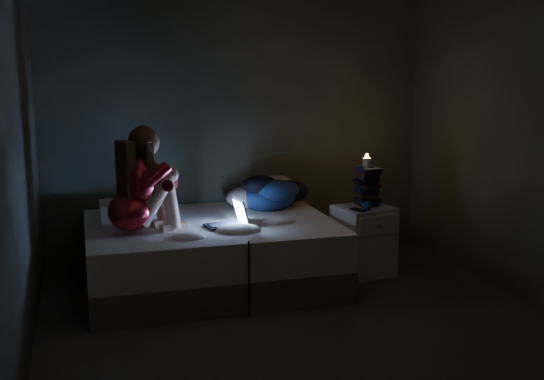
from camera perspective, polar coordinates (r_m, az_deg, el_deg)
name	(u,v)px	position (r m, az deg, el deg)	size (l,w,h in m)	color
floor	(306,331)	(4.64, 2.97, -12.18)	(3.60, 3.80, 0.02)	#2B2A28
wall_back	(239,120)	(6.12, -2.87, 6.12)	(3.60, 0.02, 2.60)	#30322F
wall_front	(475,199)	(2.60, 17.34, -0.77)	(3.60, 0.02, 2.60)	#30322F
wall_left	(13,153)	(4.07, -21.68, 3.00)	(0.02, 3.80, 2.60)	#30322F
wall_right	(540,135)	(5.19, 22.40, 4.47)	(0.02, 3.80, 2.60)	#30322F
bed	(211,254)	(5.43, -5.36, -5.56)	(1.98, 1.49, 0.55)	beige
pillow	(130,210)	(5.57, -12.29, -1.71)	(0.49, 0.35, 0.14)	silver
woman	(129,181)	(4.97, -12.40, 0.79)	(0.51, 0.33, 0.82)	#740506
laptop	(225,213)	(5.16, -4.10, -2.02)	(0.31, 0.22, 0.22)	black
clothes_pile	(268,191)	(5.78, -0.39, -0.08)	(0.54, 0.43, 0.32)	navy
nightstand	(363,241)	(5.75, 7.99, -4.40)	(0.45, 0.40, 0.60)	silver
book_stack	(366,186)	(5.71, 8.23, 0.38)	(0.19, 0.25, 0.35)	black
candle	(367,161)	(5.68, 8.29, 2.50)	(0.07, 0.07, 0.08)	beige
phone	(354,209)	(5.53, 7.21, -1.70)	(0.07, 0.14, 0.01)	black
blue_orb	(364,206)	(5.54, 8.03, -1.35)	(0.08, 0.08, 0.08)	navy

